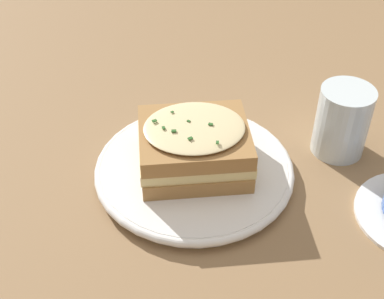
% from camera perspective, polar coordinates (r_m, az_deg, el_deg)
% --- Properties ---
extents(ground_plane, '(2.40, 2.40, 0.00)m').
position_cam_1_polar(ground_plane, '(0.67, 1.14, -3.39)').
color(ground_plane, olive).
extents(dinner_plate, '(0.25, 0.25, 0.02)m').
position_cam_1_polar(dinner_plate, '(0.66, -0.00, -2.37)').
color(dinner_plate, white).
rests_on(dinner_plate, ground_plane).
extents(sandwich, '(0.17, 0.18, 0.07)m').
position_cam_1_polar(sandwich, '(0.64, 0.17, 0.31)').
color(sandwich, '#A37542').
rests_on(sandwich, dinner_plate).
extents(water_glass, '(0.07, 0.07, 0.09)m').
position_cam_1_polar(water_glass, '(0.71, 15.74, 2.94)').
color(water_glass, silver).
rests_on(water_glass, ground_plane).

